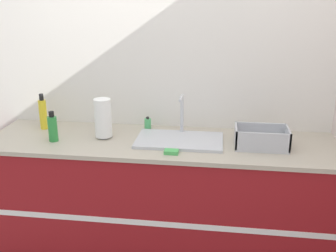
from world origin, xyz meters
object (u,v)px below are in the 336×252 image
object	(u,v)px
paper_towel_roll	(103,118)
dish_rack	(261,140)
sink	(180,139)
bottle_yellow	(43,113)
soap_dispenser	(148,124)
bottle_green	(53,128)

from	to	relation	value
paper_towel_roll	dish_rack	world-z (taller)	paper_towel_roll
sink	bottle_yellow	world-z (taller)	sink
dish_rack	bottle_yellow	bearing A→B (deg)	174.15
soap_dispenser	dish_rack	bearing A→B (deg)	-16.41
sink	bottle_green	bearing A→B (deg)	-172.95
paper_towel_roll	bottle_green	distance (m)	0.35
sink	paper_towel_roll	size ratio (longest dim) A/B	2.11
sink	dish_rack	size ratio (longest dim) A/B	1.71
dish_rack	bottle_yellow	distance (m)	1.60
soap_dispenser	bottle_green	bearing A→B (deg)	-152.62
sink	soap_dispenser	xyz separation A→B (m)	(-0.26, 0.21, 0.03)
bottle_green	paper_towel_roll	bearing A→B (deg)	18.74
paper_towel_roll	bottle_yellow	bearing A→B (deg)	165.78
bottle_green	soap_dispenser	distance (m)	0.68
sink	bottle_yellow	bearing A→B (deg)	172.84
paper_towel_roll	dish_rack	distance (m)	1.09
soap_dispenser	paper_towel_roll	bearing A→B (deg)	-143.99
bottle_green	soap_dispenser	bearing A→B (deg)	27.38
bottle_green	bottle_yellow	bearing A→B (deg)	126.36
dish_rack	bottle_green	size ratio (longest dim) A/B	1.64
sink	bottle_green	size ratio (longest dim) A/B	2.79
sink	paper_towel_roll	distance (m)	0.55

